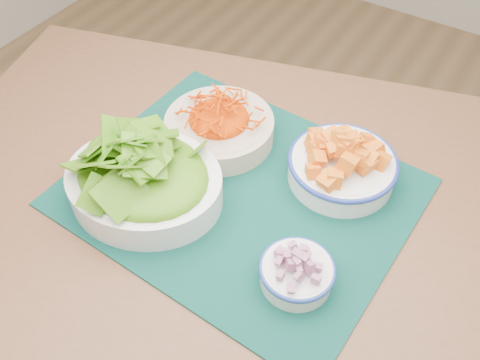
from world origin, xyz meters
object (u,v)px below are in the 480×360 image
at_px(onion_bowl, 297,271).
at_px(lettuce_bowl, 143,175).
at_px(placemat, 240,192).
at_px(squash_bowl, 343,161).
at_px(table, 238,226).
at_px(carrot_bowl, 219,123).

bearing_deg(onion_bowl, lettuce_bowl, 177.97).
height_order(placemat, squash_bowl, squash_bowl).
xyz_separation_m(lettuce_bowl, onion_bowl, (0.30, -0.01, -0.03)).
xyz_separation_m(squash_bowl, lettuce_bowl, (-0.27, -0.22, 0.01)).
bearing_deg(table, placemat, 25.65).
bearing_deg(carrot_bowl, onion_bowl, -36.34).
bearing_deg(placemat, lettuce_bowl, -140.48).
relative_size(lettuce_bowl, onion_bowl, 2.67).
distance_m(placemat, lettuce_bowl, 0.18).
xyz_separation_m(table, placemat, (0.00, 0.00, 0.10)).
relative_size(carrot_bowl, lettuce_bowl, 0.72).
xyz_separation_m(placemat, squash_bowl, (0.14, 0.12, 0.05)).
relative_size(table, squash_bowl, 5.99).
xyz_separation_m(table, onion_bowl, (0.17, -0.11, 0.13)).
relative_size(squash_bowl, onion_bowl, 1.91).
height_order(squash_bowl, lettuce_bowl, lettuce_bowl).
relative_size(table, onion_bowl, 11.45).
bearing_deg(lettuce_bowl, carrot_bowl, 68.56).
distance_m(carrot_bowl, onion_bowl, 0.35).
height_order(table, placemat, placemat).
height_order(table, carrot_bowl, carrot_bowl).
height_order(table, onion_bowl, onion_bowl).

